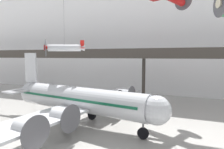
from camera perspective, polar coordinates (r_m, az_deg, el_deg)
name	(u,v)px	position (r m, az deg, el deg)	size (l,w,h in m)	color
hangar_back_wall	(152,37)	(50.82, 11.34, 10.45)	(140.00, 3.00, 27.88)	white
mezzanine_walkway	(143,57)	(41.44, 8.79, 5.01)	(110.00, 3.20, 10.83)	#38332D
airliner_silver_main	(78,99)	(27.56, -9.72, -7.04)	(25.50, 29.26, 9.79)	#B7BABF
suspended_plane_silver_racer	(64,48)	(30.83, -13.42, 7.36)	(6.08, 6.58, 12.77)	silver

